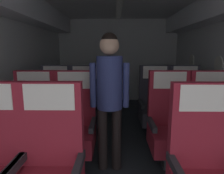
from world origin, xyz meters
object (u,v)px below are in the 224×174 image
object	(u,v)px
seat_a_right_window	(205,173)
flight_attendant	(109,89)
seat_b_right_window	(170,127)
seat_b_right_aisle	(211,127)
seat_c_right_window	(155,107)
seat_a_left_aisle	(49,171)
seat_b_left_window	(34,127)
seat_c_left_aisle	(85,107)
seat_b_left_aisle	(74,127)
seat_c_left_window	(56,107)
seat_c_right_aisle	(185,107)

from	to	relation	value
seat_a_right_window	flight_attendant	xyz separation A→B (m)	(-0.72, 0.79, 0.47)
seat_b_right_window	flight_attendant	xyz separation A→B (m)	(-0.71, -0.10, 0.47)
seat_b_right_aisle	seat_c_right_window	xyz separation A→B (m)	(-0.49, 0.86, 0.00)
seat_b_right_window	flight_attendant	size ratio (longest dim) A/B	0.73
seat_a_left_aisle	seat_a_right_window	size ratio (longest dim) A/B	1.00
seat_b_left_window	seat_c_left_aisle	distance (m)	0.97
seat_c_right_window	seat_b_left_aisle	bearing A→B (deg)	-142.15
seat_b_right_aisle	seat_c_left_aisle	distance (m)	1.82
seat_a_left_aisle	seat_c_right_window	bearing A→B (deg)	56.43
seat_c_left_window	seat_c_right_window	xyz separation A→B (m)	(1.60, 0.02, 0.00)
seat_a_left_aisle	seat_b_right_window	xyz separation A→B (m)	(1.14, 0.87, 0.00)
seat_b_right_window	seat_c_right_aisle	bearing A→B (deg)	60.49
seat_c_left_window	seat_a_right_window	bearing A→B (deg)	-46.70
seat_c_left_aisle	seat_c_right_window	world-z (taller)	same
seat_b_left_aisle	seat_b_right_window	xyz separation A→B (m)	(1.13, 0.02, 0.00)
seat_a_left_aisle	seat_b_right_window	bearing A→B (deg)	37.17
seat_b_right_aisle	flight_attendant	world-z (taller)	flight_attendant
seat_b_right_aisle	seat_c_right_aisle	bearing A→B (deg)	90.43
seat_a_right_window	seat_b_left_aisle	size ratio (longest dim) A/B	1.00
seat_b_left_aisle	seat_c_left_aisle	distance (m)	0.85
seat_a_left_aisle	seat_c_right_aisle	xyz separation A→B (m)	(1.63, 1.72, 0.00)
seat_b_right_aisle	flight_attendant	distance (m)	1.29
seat_b_right_window	seat_a_left_aisle	bearing A→B (deg)	-142.83
seat_b_left_window	seat_b_left_aisle	bearing A→B (deg)	-0.57
seat_b_left_window	seat_c_right_window	distance (m)	1.83
seat_a_left_aisle	seat_b_right_window	world-z (taller)	same
seat_b_right_aisle	seat_c_left_aisle	xyz separation A→B (m)	(-1.62, 0.83, 0.00)
seat_a_left_aisle	seat_b_right_window	size ratio (longest dim) A/B	1.00
flight_attendant	seat_b_left_window	bearing A→B (deg)	2.66
seat_b_right_aisle	seat_c_right_aisle	size ratio (longest dim) A/B	1.00
seat_c_right_window	flight_attendant	distance (m)	1.28
seat_a_right_window	seat_c_left_window	bearing A→B (deg)	133.30
seat_b_right_window	seat_b_left_window	bearing A→B (deg)	-179.45
seat_a_right_window	seat_a_left_aisle	bearing A→B (deg)	179.03
seat_a_right_window	seat_c_right_aisle	xyz separation A→B (m)	(0.47, 1.74, 0.00)
seat_a_right_window	seat_b_right_window	world-z (taller)	same
seat_c_right_aisle	flight_attendant	world-z (taller)	flight_attendant
seat_a_right_window	seat_c_left_aisle	size ratio (longest dim) A/B	1.00
seat_b_right_window	seat_c_right_aisle	world-z (taller)	same
flight_attendant	seat_b_left_aisle	bearing A→B (deg)	-2.55
seat_c_left_aisle	seat_c_right_window	size ratio (longest dim) A/B	1.00
seat_b_left_window	seat_b_left_aisle	size ratio (longest dim) A/B	1.00
seat_b_left_aisle	seat_b_right_aisle	size ratio (longest dim) A/B	1.00
seat_c_left_window	flight_attendant	distance (m)	1.37
seat_b_left_window	seat_c_right_aisle	size ratio (longest dim) A/B	1.00
seat_b_right_window	seat_b_left_aisle	bearing A→B (deg)	-178.97
seat_b_right_aisle	seat_b_left_aisle	bearing A→B (deg)	-179.36
seat_c_right_aisle	seat_c_right_window	world-z (taller)	same
seat_b_right_aisle	seat_c_right_window	world-z (taller)	same
seat_a_right_window	seat_c_right_window	bearing A→B (deg)	90.49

